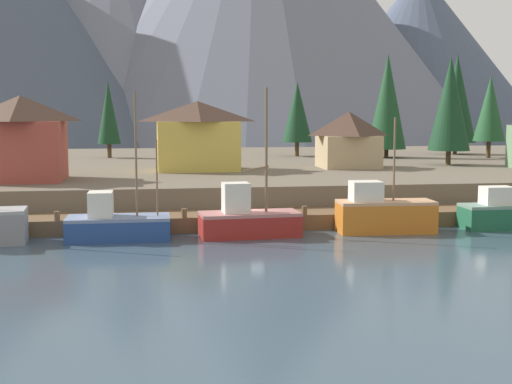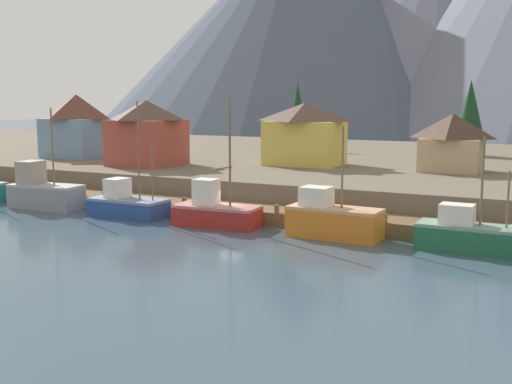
{
  "view_description": "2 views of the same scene",
  "coord_description": "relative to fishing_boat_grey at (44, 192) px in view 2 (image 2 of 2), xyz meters",
  "views": [
    {
      "loc": [
        -6.3,
        -44.23,
        7.79
      ],
      "look_at": [
        1.03,
        2.14,
        2.37
      ],
      "focal_mm": 48.39,
      "sensor_mm": 36.0,
      "label": 1
    },
    {
      "loc": [
        23.02,
        -40.82,
        9.24
      ],
      "look_at": [
        0.68,
        3.42,
        1.9
      ],
      "focal_mm": 44.21,
      "sensor_mm": 36.0,
      "label": 2
    }
  ],
  "objects": [
    {
      "name": "fishing_boat_orange",
      "position": [
        25.86,
        0.21,
        -0.11
      ],
      "size": [
        6.37,
        2.75,
        7.49
      ],
      "rotation": [
        0.0,
        0.0,
        -0.05
      ],
      "color": "#CC6B1E",
      "rests_on": "ground_plane"
    },
    {
      "name": "fishing_boat_green",
      "position": [
        34.59,
        0.35,
        -0.34
      ],
      "size": [
        6.3,
        2.46,
        7.01
      ],
      "rotation": [
        0.0,
        0.0,
        -0.02
      ],
      "color": "#1E5B3D",
      "rests_on": "ground_plane"
    },
    {
      "name": "mountain_west_peak",
      "position": [
        -33.12,
        132.16,
        28.71
      ],
      "size": [
        118.05,
        118.05,
        60.15
      ],
      "primitive_type": "cone",
      "color": "#475160",
      "rests_on": "ground_plane"
    },
    {
      "name": "shoreline_bank",
      "position": [
        16.96,
        33.7,
        -0.11
      ],
      "size": [
        400.0,
        56.0,
        2.5
      ],
      "primitive_type": "cube",
      "color": "#665B4C",
      "rests_on": "ground_plane"
    },
    {
      "name": "mountain_central_peak",
      "position": [
        2.67,
        148.74,
        27.95
      ],
      "size": [
        108.04,
        108.04,
        58.62
      ],
      "primitive_type": "cone",
      "color": "slate",
      "rests_on": "ground_plane"
    },
    {
      "name": "fishing_boat_grey",
      "position": [
        0.0,
        0.0,
        0.0
      ],
      "size": [
        6.43,
        3.09,
        8.47
      ],
      "rotation": [
        0.0,
        0.0,
        0.07
      ],
      "color": "gray",
      "rests_on": "ground_plane"
    },
    {
      "name": "fishing_boat_blue",
      "position": [
        8.7,
        0.14,
        -0.4
      ],
      "size": [
        6.28,
        2.84,
        9.07
      ],
      "rotation": [
        0.0,
        0.0,
        -0.01
      ],
      "color": "navy",
      "rests_on": "ground_plane"
    },
    {
      "name": "ground_plane",
      "position": [
        16.96,
        21.7,
        -1.86
      ],
      "size": [
        400.0,
        400.0,
        1.0
      ],
      "primitive_type": "cube",
      "color": "#384C5B"
    },
    {
      "name": "conifer_back_left",
      "position": [
        28.72,
        39.7,
        6.49
      ],
      "size": [
        3.67,
        3.67,
        9.01
      ],
      "color": "#4C3823",
      "rests_on": "shoreline_bank"
    },
    {
      "name": "house_tan",
      "position": [
        29.82,
        21.67,
        3.91
      ],
      "size": [
        5.66,
        5.12,
        5.41
      ],
      "color": "tan",
      "rests_on": "shoreline_bank"
    },
    {
      "name": "conifer_near_left",
      "position": [
        6.27,
        40.15,
        6.41
      ],
      "size": [
        2.68,
        2.68,
        8.96
      ],
      "color": "#4C3823",
      "rests_on": "shoreline_bank"
    },
    {
      "name": "house_yellow",
      "position": [
        15.26,
        20.95,
        4.38
      ],
      "size": [
        7.7,
        5.85,
        6.34
      ],
      "color": "gold",
      "rests_on": "shoreline_bank"
    },
    {
      "name": "fishing_boat_red",
      "position": [
        16.87,
        0.06,
        -0.3
      ],
      "size": [
        6.4,
        2.99,
        9.34
      ],
      "rotation": [
        0.0,
        0.0,
        0.06
      ],
      "color": "maroon",
      "rests_on": "ground_plane"
    },
    {
      "name": "dock",
      "position": [
        16.96,
        3.69,
        -0.86
      ],
      "size": [
        80.0,
        4.0,
        1.6
      ],
      "color": "brown",
      "rests_on": "ground_plane"
    },
    {
      "name": "house_red",
      "position": [
        1.02,
        13.31,
        4.52
      ],
      "size": [
        6.6,
        6.53,
        6.62
      ],
      "color": "#9E4238",
      "rests_on": "shoreline_bank"
    },
    {
      "name": "house_blue",
      "position": [
        -11.67,
        17.08,
        4.85
      ],
      "size": [
        7.0,
        6.27,
        7.26
      ],
      "color": "#6689A8",
      "rests_on": "shoreline_bank"
    }
  ]
}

